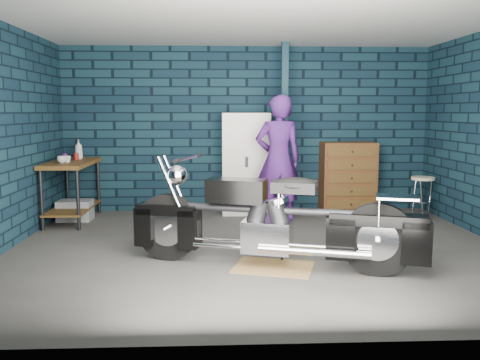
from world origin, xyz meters
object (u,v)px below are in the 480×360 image
at_px(tool_chest, 348,178).
at_px(locker, 246,164).
at_px(shop_stool, 422,197).
at_px(workbench, 72,191).
at_px(storage_bin, 75,210).
at_px(motorcycle, 274,213).
at_px(person, 278,159).

bearing_deg(tool_chest, locker, 180.00).
bearing_deg(shop_stool, locker, 169.72).
height_order(workbench, shop_stool, workbench).
bearing_deg(workbench, storage_bin, 63.43).
height_order(workbench, locker, locker).
height_order(locker, tool_chest, locker).
bearing_deg(tool_chest, workbench, -173.67).
bearing_deg(shop_stool, workbench, 179.85).
xyz_separation_m(motorcycle, shop_stool, (2.59, 2.44, -0.27)).
height_order(workbench, person, person).
distance_m(locker, tool_chest, 1.69).
bearing_deg(motorcycle, workbench, 155.48).
distance_m(workbench, storage_bin, 0.30).
bearing_deg(tool_chest, shop_stool, -25.28).
bearing_deg(shop_stool, storage_bin, 179.42).
bearing_deg(shop_stool, person, -174.62).
bearing_deg(workbench, shop_stool, -0.15).
bearing_deg(person, storage_bin, -10.65).
xyz_separation_m(person, shop_stool, (2.28, 0.21, -0.62)).
relative_size(person, storage_bin, 3.81).
relative_size(storage_bin, shop_stool, 0.77).
xyz_separation_m(person, tool_chest, (1.23, 0.71, -0.37)).
height_order(person, shop_stool, person).
bearing_deg(storage_bin, person, -5.00).
height_order(storage_bin, shop_stool, shop_stool).
xyz_separation_m(workbench, locker, (2.65, 0.48, 0.36)).
xyz_separation_m(tool_chest, shop_stool, (1.05, -0.49, -0.25)).
relative_size(motorcycle, person, 1.41).
relative_size(motorcycle, storage_bin, 5.37).
bearing_deg(person, tool_chest, -155.81).
xyz_separation_m(locker, shop_stool, (2.72, -0.49, -0.49)).
distance_m(workbench, shop_stool, 5.37).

